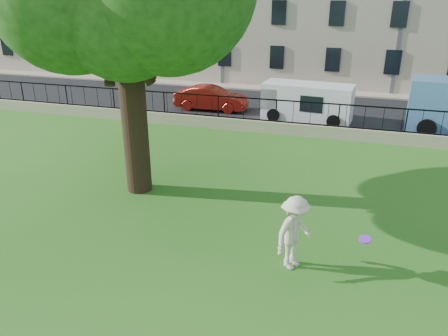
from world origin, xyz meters
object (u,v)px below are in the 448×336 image
(man, at_px, (294,233))
(frisbee, at_px, (365,239))
(red_sedan, at_px, (211,98))
(white_van, at_px, (307,102))

(man, bearing_deg, frisbee, -86.19)
(man, bearing_deg, red_sedan, 55.04)
(frisbee, bearing_deg, white_van, 101.40)
(frisbee, distance_m, white_van, 14.99)
(frisbee, bearing_deg, red_sedan, 119.59)
(frisbee, distance_m, red_sedan, 17.55)
(red_sedan, bearing_deg, white_van, -97.00)
(frisbee, relative_size, red_sedan, 0.06)
(man, xyz_separation_m, white_van, (-1.31, 13.90, -0.01))
(red_sedan, distance_m, white_van, 5.73)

